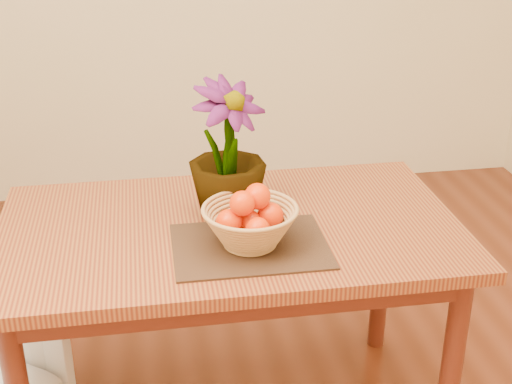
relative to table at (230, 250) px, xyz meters
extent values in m
cube|color=brown|center=(0.00, 0.00, 0.07)|extent=(1.40, 0.80, 0.04)
cube|color=#4D1D12|center=(0.00, 0.00, 0.01)|extent=(1.28, 0.68, 0.08)
cylinder|color=#4D1D12|center=(0.62, -0.32, -0.31)|extent=(0.06, 0.06, 0.71)
cylinder|color=#4D1D12|center=(-0.62, 0.32, -0.31)|extent=(0.06, 0.06, 0.71)
cylinder|color=#4D1D12|center=(0.62, 0.32, -0.31)|extent=(0.06, 0.06, 0.71)
cube|color=#392414|center=(0.04, -0.15, 0.09)|extent=(0.44, 0.33, 0.01)
cylinder|color=tan|center=(0.04, -0.15, 0.10)|extent=(0.14, 0.14, 0.01)
sphere|color=#F83704|center=(0.04, -0.15, 0.17)|extent=(0.06, 0.06, 0.06)
sphere|color=#F83704|center=(0.10, -0.14, 0.18)|extent=(0.07, 0.07, 0.07)
sphere|color=#F83704|center=(0.03, -0.09, 0.18)|extent=(0.07, 0.07, 0.07)
sphere|color=#F83704|center=(-0.02, -0.16, 0.18)|extent=(0.07, 0.07, 0.07)
sphere|color=#F83704|center=(0.05, -0.21, 0.18)|extent=(0.07, 0.07, 0.07)
sphere|color=#F83704|center=(0.06, -0.13, 0.24)|extent=(0.07, 0.07, 0.07)
sphere|color=#F83704|center=(0.01, -0.17, 0.24)|extent=(0.07, 0.07, 0.07)
imported|color=#184915|center=(0.00, 0.07, 0.30)|extent=(0.33, 0.33, 0.43)
camera|label=1|loc=(-0.24, -1.91, 1.08)|focal=50.00mm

